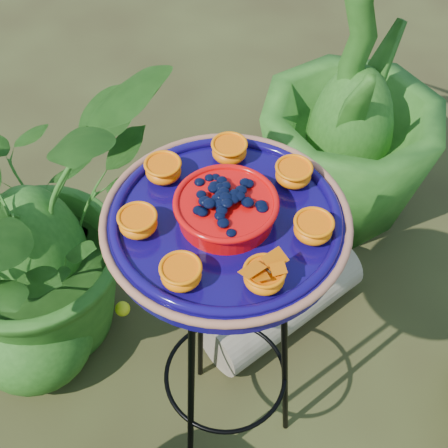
% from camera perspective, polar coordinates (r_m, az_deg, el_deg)
% --- Properties ---
extents(ground_plane, '(20.00, 20.00, 0.00)m').
position_cam_1_polar(ground_plane, '(1.93, 2.55, -15.10)').
color(ground_plane, black).
rests_on(ground_plane, ground).
extents(tripod_stand, '(0.33, 0.35, 0.86)m').
position_cam_1_polar(tripod_stand, '(1.43, 0.15, -9.51)').
color(tripod_stand, black).
rests_on(tripod_stand, ground).
extents(feeder_dish, '(0.46, 0.46, 0.10)m').
position_cam_1_polar(feeder_dish, '(1.12, 0.19, 0.46)').
color(feeder_dish, '#0F0651').
rests_on(feeder_dish, tripod_stand).
extents(driftwood_log, '(0.56, 0.26, 0.18)m').
position_cam_1_polar(driftwood_log, '(1.99, 5.40, -7.28)').
color(driftwood_log, tan).
rests_on(driftwood_log, ground).
extents(shrub_back_left, '(1.03, 0.99, 0.88)m').
position_cam_1_polar(shrub_back_left, '(1.80, -17.49, 0.07)').
color(shrub_back_left, '#205015').
rests_on(shrub_back_left, ground).
extents(shrub_back_right, '(0.86, 0.86, 1.12)m').
position_cam_1_polar(shrub_back_right, '(2.03, 12.32, 12.60)').
color(shrub_back_right, '#205015').
rests_on(shrub_back_right, ground).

